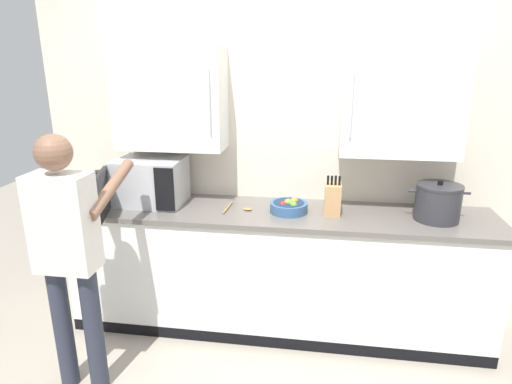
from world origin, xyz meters
TOP-DOWN VIEW (x-y plane):
  - back_wall_tiled at (0.00, 1.05)m, footprint 3.72×0.44m
  - counter_unit at (0.00, 0.75)m, footprint 3.04×0.63m
  - microwave_oven at (-0.98, 0.78)m, footprint 0.51×0.72m
  - stock_pot at (1.07, 0.73)m, footprint 0.39×0.30m
  - wooden_spoon at (-0.29, 0.73)m, footprint 0.20×0.24m
  - thermos_flask at (-1.33, 0.73)m, footprint 0.08×0.08m
  - fruit_bowl at (0.08, 0.74)m, footprint 0.26×0.26m
  - knife_block at (0.38, 0.75)m, footprint 0.11×0.15m
  - person_figure at (-1.12, -0.06)m, footprint 0.44×0.64m

SIDE VIEW (x-z plane):
  - counter_unit at x=0.00m, z-range 0.00..0.93m
  - wooden_spoon at x=-0.29m, z-range 0.93..0.95m
  - person_figure at x=-1.12m, z-range 0.15..1.75m
  - fruit_bowl at x=0.08m, z-range 0.92..1.02m
  - knife_block at x=0.38m, z-range 0.90..1.18m
  - stock_pot at x=1.07m, z-range 0.92..1.19m
  - thermos_flask at x=-1.33m, z-range 0.93..1.18m
  - microwave_oven at x=-0.98m, z-range 0.93..1.27m
  - back_wall_tiled at x=0.00m, z-range 0.10..2.76m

